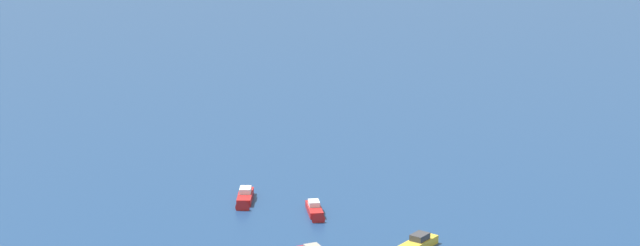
{
  "coord_description": "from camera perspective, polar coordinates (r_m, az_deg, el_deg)",
  "views": [
    {
      "loc": [
        137.41,
        -47.27,
        62.89
      ],
      "look_at": [
        0.03,
        0.03,
        25.49
      ],
      "focal_mm": 59.5,
      "sensor_mm": 36.0,
      "label": 1
    }
  ],
  "objects": [
    {
      "name": "motorboat_outer_ring_d",
      "position": [
        196.02,
        -4.08,
        -4.07
      ],
      "size": [
        10.34,
        5.85,
        2.92
      ],
      "color": "#B21E1E",
      "rests_on": "ground_plane"
    },
    {
      "name": "motorboat_inshore",
      "position": [
        189.04,
        -0.26,
        -4.77
      ],
      "size": [
        9.45,
        4.1,
        2.66
      ],
      "color": "#B21E1E",
      "rests_on": "ground_plane"
    }
  ]
}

